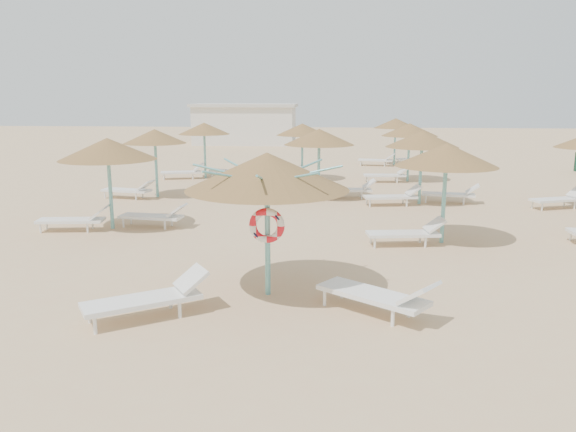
{
  "coord_description": "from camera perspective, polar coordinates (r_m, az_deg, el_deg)",
  "views": [
    {
      "loc": [
        1.25,
        -10.83,
        3.93
      ],
      "look_at": [
        0.26,
        1.32,
        1.3
      ],
      "focal_mm": 35.0,
      "sensor_mm": 36.0,
      "label": 1
    }
  ],
  "objects": [
    {
      "name": "ground",
      "position": [
        11.59,
        -1.82,
        -7.65
      ],
      "size": [
        120.0,
        120.0,
        0.0
      ],
      "primitive_type": "plane",
      "color": "tan",
      "rests_on": "ground"
    },
    {
      "name": "main_palapa",
      "position": [
        10.84,
        -2.14,
        4.5
      ],
      "size": [
        3.19,
        3.19,
        2.86
      ],
      "color": "#67B3B1",
      "rests_on": "ground"
    },
    {
      "name": "service_hut",
      "position": [
        46.46,
        -4.38,
        9.32
      ],
      "size": [
        8.4,
        4.4,
        3.25
      ],
      "color": "silver",
      "rests_on": "ground"
    },
    {
      "name": "lounger_main_b",
      "position": [
        10.39,
        9.27,
        -7.91
      ],
      "size": [
        2.21,
        1.88,
        0.82
      ],
      "rotation": [
        0.0,
        0.0,
        -0.64
      ],
      "color": "white",
      "rests_on": "ground"
    },
    {
      "name": "palapa_field",
      "position": [
        21.6,
        6.44,
        7.73
      ],
      "size": [
        19.64,
        19.98,
        2.71
      ],
      "color": "#67B3B1",
      "rests_on": "ground"
    },
    {
      "name": "lounger_main_a",
      "position": [
        10.45,
        -13.82,
        -8.02
      ],
      "size": [
        2.22,
        1.77,
        0.81
      ],
      "rotation": [
        0.0,
        0.0,
        0.58
      ],
      "color": "white",
      "rests_on": "ground"
    }
  ]
}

